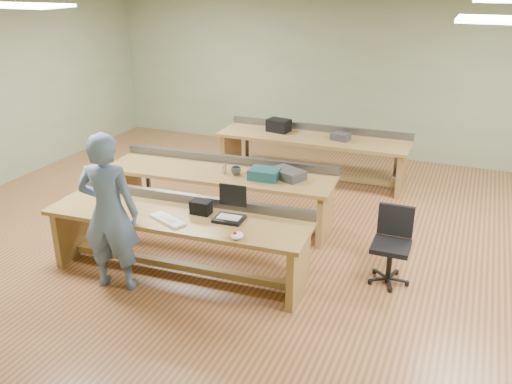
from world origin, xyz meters
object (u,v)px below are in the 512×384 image
task_chair (391,255)px  mug (236,171)px  workbench_back (313,147)px  person (109,213)px  workbench_front (179,229)px  parts_bin_grey (288,174)px  parts_bin_teal (264,174)px  laptop_base (229,219)px  camera_bag (201,207)px  workbench_mid (221,183)px  drinks_can (224,169)px

task_chair → mug: size_ratio=6.49×
workbench_back → person: size_ratio=1.78×
workbench_front → parts_bin_grey: 1.75m
task_chair → workbench_back: bearing=121.5°
parts_bin_teal → parts_bin_grey: bearing=26.2°
laptop_base → parts_bin_teal: size_ratio=0.82×
person → camera_bag: (0.76, 0.65, -0.07)m
mug → workbench_mid: bearing=167.1°
workbench_front → drinks_can: drinks_can is taller
workbench_back → laptop_base: workbench_back is taller
workbench_back → parts_bin_grey: bearing=-83.8°
parts_bin_grey → mug: size_ratio=3.29×
laptop_base → mug: size_ratio=2.35×
parts_bin_teal → mug: 0.41m
workbench_back → task_chair: size_ratio=3.63×
workbench_mid → camera_bag: size_ratio=14.22×
parts_bin_grey → laptop_base: bearing=-96.0°
laptop_base → workbench_front: bearing=-177.3°
laptop_base → parts_bin_grey: 1.50m
workbench_mid → workbench_back: bearing=67.9°
workbench_back → task_chair: bearing=-58.8°
workbench_mid → camera_bag: bearing=-76.5°
camera_bag → task_chair: 2.22m
workbench_mid → person: bearing=-103.4°
parts_bin_grey → workbench_back: bearing=97.4°
task_chair → workbench_mid: bearing=162.9°
workbench_mid → parts_bin_grey: parts_bin_grey is taller
workbench_back → mug: workbench_back is taller
workbench_back → laptop_base: (0.11, -3.52, 0.20)m
workbench_front → camera_bag: size_ratio=13.58×
parts_bin_teal → workbench_back: bearing=89.6°
workbench_mid → laptop_base: bearing=-64.3°
laptop_base → mug: bearing=107.9°
laptop_base → drinks_can: size_ratio=2.48×
drinks_can → person: bearing=-102.3°
workbench_front → mug: bearing=83.6°
camera_bag → parts_bin_teal: (0.25, 1.31, -0.01)m
person → parts_bin_grey: (1.29, 2.10, -0.09)m
task_chair → parts_bin_grey: bearing=151.4°
laptop_base → task_chair: size_ratio=0.36×
parts_bin_teal → parts_bin_grey: 0.31m
workbench_back → task_chair: (1.80, -2.84, -0.24)m
camera_bag → mug: bearing=96.3°
person → camera_bag: bearing=-152.6°
workbench_back → camera_bag: bearing=-95.5°
person → laptop_base: 1.29m
camera_bag → parts_bin_grey: bearing=69.2°
person → parts_bin_teal: person is taller
laptop_base → drinks_can: (-0.71, 1.35, 0.05)m
workbench_back → workbench_front: bearing=-99.0°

